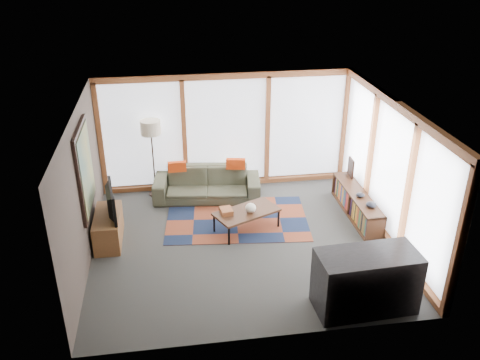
{
  "coord_description": "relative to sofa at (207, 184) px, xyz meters",
  "views": [
    {
      "loc": [
        -1.24,
        -7.92,
        5.2
      ],
      "look_at": [
        0.0,
        0.4,
        1.1
      ],
      "focal_mm": 38.0,
      "sensor_mm": 36.0,
      "label": 1
    }
  ],
  "objects": [
    {
      "name": "ground",
      "position": [
        0.5,
        -1.87,
        -0.33
      ],
      "size": [
        5.5,
        5.5,
        0.0
      ],
      "primitive_type": "plane",
      "color": "#333330",
      "rests_on": "ground"
    },
    {
      "name": "bar_counter",
      "position": [
        2.05,
        -3.93,
        0.15
      ],
      "size": [
        1.55,
        0.78,
        0.96
      ],
      "primitive_type": "cube",
      "rotation": [
        0.0,
        0.0,
        0.05
      ],
      "color": "black",
      "rests_on": "ground"
    },
    {
      "name": "sofa",
      "position": [
        0.0,
        0.0,
        0.0
      ],
      "size": [
        2.36,
        1.16,
        0.66
      ],
      "primitive_type": "imported",
      "rotation": [
        0.0,
        0.0,
        -0.13
      ],
      "color": "#3A3C2C",
      "rests_on": "ground"
    },
    {
      "name": "bowl_b",
      "position": [
        2.92,
        -1.38,
        0.22
      ],
      "size": [
        0.2,
        0.2,
        0.08
      ],
      "primitive_type": "ellipsoid",
      "rotation": [
        0.0,
        0.0,
        -0.17
      ],
      "color": "black",
      "rests_on": "bookshelf"
    },
    {
      "name": "shelf_picture",
      "position": [
        3.04,
        -0.43,
        0.38
      ],
      "size": [
        0.05,
        0.31,
        0.4
      ],
      "primitive_type": "cube",
      "rotation": [
        0.0,
        0.0,
        -0.03
      ],
      "color": "black",
      "rests_on": "bookshelf"
    },
    {
      "name": "pillow_right",
      "position": [
        0.62,
        -0.01,
        0.44
      ],
      "size": [
        0.42,
        0.2,
        0.22
      ],
      "primitive_type": "cube",
      "rotation": [
        0.0,
        0.0,
        -0.18
      ],
      "color": "#C1370D",
      "rests_on": "sofa"
    },
    {
      "name": "room_envelope",
      "position": [
        0.99,
        -1.31,
        1.21
      ],
      "size": [
        5.52,
        5.02,
        2.62
      ],
      "color": "#443933",
      "rests_on": "ground"
    },
    {
      "name": "television",
      "position": [
        -1.93,
        -1.46,
        0.51
      ],
      "size": [
        0.28,
        0.99,
        0.56
      ],
      "primitive_type": "imported",
      "rotation": [
        0.0,
        0.0,
        1.72
      ],
      "color": "black",
      "rests_on": "tv_console"
    },
    {
      "name": "floor_lamp",
      "position": [
        -1.11,
        0.34,
        0.53
      ],
      "size": [
        0.43,
        0.43,
        1.72
      ],
      "primitive_type": null,
      "color": "black",
      "rests_on": "ground"
    },
    {
      "name": "pillow_left",
      "position": [
        -0.62,
        0.04,
        0.44
      ],
      "size": [
        0.39,
        0.12,
        0.21
      ],
      "primitive_type": "cube",
      "rotation": [
        0.0,
        0.0,
        0.02
      ],
      "color": "#C1370D",
      "rests_on": "sofa"
    },
    {
      "name": "bookshelf",
      "position": [
        2.93,
        -1.21,
        -0.08
      ],
      "size": [
        0.37,
        2.04,
        0.51
      ],
      "primitive_type": null,
      "color": "#361910",
      "rests_on": "ground"
    },
    {
      "name": "bowl_a",
      "position": [
        2.97,
        -1.8,
        0.23
      ],
      "size": [
        0.23,
        0.23,
        0.1
      ],
      "primitive_type": "ellipsoid",
      "rotation": [
        0.0,
        0.0,
        0.15
      ],
      "color": "black",
      "rests_on": "bookshelf"
    },
    {
      "name": "tv_console",
      "position": [
        -1.97,
        -1.45,
        -0.05
      ],
      "size": [
        0.46,
        1.11,
        0.56
      ],
      "primitive_type": "cube",
      "color": "brown",
      "rests_on": "ground"
    },
    {
      "name": "book_stack",
      "position": [
        0.24,
        -1.45,
        0.12
      ],
      "size": [
        0.25,
        0.3,
        0.09
      ],
      "primitive_type": "cube",
      "rotation": [
        0.0,
        0.0,
        0.13
      ],
      "color": "brown",
      "rests_on": "coffee_table"
    },
    {
      "name": "coffee_table",
      "position": [
        0.63,
        -1.43,
        -0.13
      ],
      "size": [
        1.37,
        1.07,
        0.41
      ],
      "primitive_type": null,
      "rotation": [
        0.0,
        0.0,
        0.44
      ],
      "color": "#361910",
      "rests_on": "ground"
    },
    {
      "name": "rug",
      "position": [
        0.5,
        -1.02,
        -0.32
      ],
      "size": [
        2.97,
        2.08,
        0.01
      ],
      "primitive_type": "cube",
      "rotation": [
        0.0,
        0.0,
        -0.1
      ],
      "color": "brown",
      "rests_on": "ground"
    },
    {
      "name": "vase",
      "position": [
        0.7,
        -1.48,
        0.17
      ],
      "size": [
        0.24,
        0.24,
        0.18
      ],
      "primitive_type": "ellipsoid",
      "rotation": [
        0.0,
        0.0,
        -0.15
      ],
      "color": "silver",
      "rests_on": "coffee_table"
    }
  ]
}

